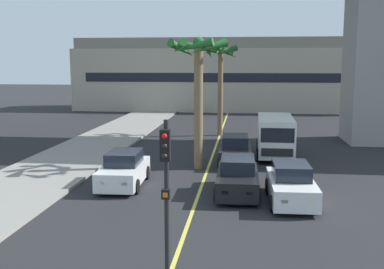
% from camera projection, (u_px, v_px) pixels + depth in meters
% --- Properties ---
extents(sidewalk_left, '(4.80, 80.00, 0.15)m').
position_uv_depth(sidewalk_left, '(14.00, 190.00, 20.19)').
color(sidewalk_left, gray).
rests_on(sidewalk_left, ground).
extents(lane_stripe_center, '(0.14, 56.00, 0.01)m').
position_uv_depth(lane_stripe_center, '(212.00, 158.00, 27.15)').
color(lane_stripe_center, '#DBCC4C').
rests_on(lane_stripe_center, ground).
extents(pier_building_backdrop, '(35.72, 8.04, 8.26)m').
position_uv_depth(pier_building_backdrop, '(229.00, 75.00, 54.61)').
color(pier_building_backdrop, '#BCB29E').
rests_on(pier_building_backdrop, ground).
extents(car_queue_front, '(1.87, 4.12, 1.56)m').
position_uv_depth(car_queue_front, '(237.00, 178.00, 19.70)').
color(car_queue_front, black).
rests_on(car_queue_front, ground).
extents(car_queue_second, '(1.91, 4.14, 1.56)m').
position_uv_depth(car_queue_second, '(291.00, 184.00, 18.59)').
color(car_queue_second, white).
rests_on(car_queue_second, ground).
extents(car_queue_third, '(1.89, 4.13, 1.56)m').
position_uv_depth(car_queue_third, '(235.00, 151.00, 25.65)').
color(car_queue_third, black).
rests_on(car_queue_third, ground).
extents(car_queue_fourth, '(1.95, 4.16, 1.56)m').
position_uv_depth(car_queue_fourth, '(124.00, 170.00, 21.08)').
color(car_queue_fourth, white).
rests_on(car_queue_fourth, ground).
extents(delivery_van, '(2.22, 5.28, 2.36)m').
position_uv_depth(delivery_van, '(275.00, 135.00, 27.56)').
color(delivery_van, silver).
rests_on(delivery_van, ground).
extents(traffic_light_median_near, '(0.24, 0.37, 4.20)m').
position_uv_depth(traffic_light_median_near, '(166.00, 181.00, 11.25)').
color(traffic_light_median_near, black).
rests_on(traffic_light_median_near, ground).
extents(palm_tree_near_median, '(3.19, 3.26, 6.84)m').
position_uv_depth(palm_tree_near_median, '(199.00, 67.00, 23.79)').
color(palm_tree_near_median, brown).
rests_on(palm_tree_near_median, ground).
extents(palm_tree_mid_median, '(2.70, 2.79, 6.91)m').
position_uv_depth(palm_tree_mid_median, '(221.00, 64.00, 34.93)').
color(palm_tree_mid_median, brown).
rests_on(palm_tree_mid_median, ground).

